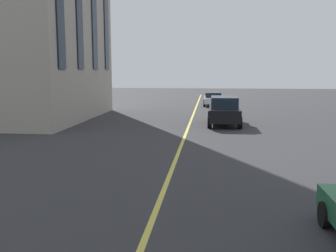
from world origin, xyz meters
TOP-DOWN VIEW (x-y plane):
  - lane_centre_line at (20.00, 0.00)m, footprint 80.00×0.16m
  - car_white_trailing at (42.81, -1.67)m, footprint 4.40×1.95m
  - car_black_oncoming at (28.98, -2.29)m, footprint 4.70×2.14m

SIDE VIEW (x-z plane):
  - lane_centre_line at x=20.00m, z-range 0.00..0.01m
  - car_white_trailing at x=42.81m, z-range 0.02..1.39m
  - car_black_oncoming at x=28.98m, z-range 0.03..1.91m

